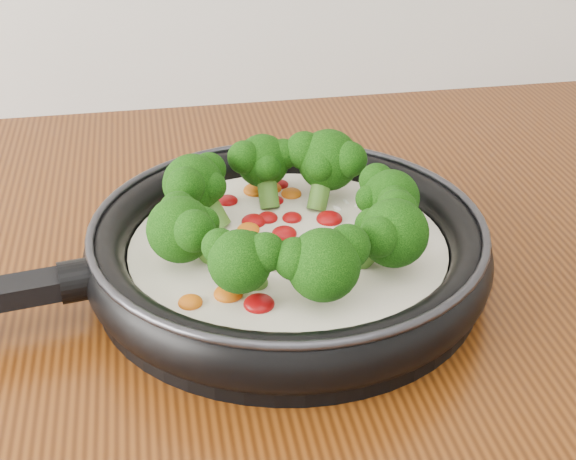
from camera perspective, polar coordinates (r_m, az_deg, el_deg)
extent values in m
cylinder|color=black|center=(0.71, 0.00, -3.03)|extent=(0.38, 0.38, 0.01)
torus|color=black|center=(0.70, 0.00, -1.27)|extent=(0.40, 0.40, 0.04)
torus|color=#2D2D33|center=(0.69, 0.00, 0.40)|extent=(0.39, 0.39, 0.01)
cylinder|color=black|center=(0.67, -14.45, -3.42)|extent=(0.04, 0.04, 0.03)
cylinder|color=white|center=(0.70, 0.00, -1.79)|extent=(0.31, 0.31, 0.02)
ellipsoid|color=#960709|center=(0.73, -1.45, 0.85)|extent=(0.02, 0.02, 0.01)
ellipsoid|color=#960709|center=(0.73, -2.43, 0.61)|extent=(0.03, 0.03, 0.01)
ellipsoid|color=#D55E0D|center=(0.78, 0.24, 2.57)|extent=(0.03, 0.03, 0.01)
ellipsoid|color=#960709|center=(0.73, 0.29, 0.86)|extent=(0.02, 0.02, 0.01)
ellipsoid|color=#960709|center=(0.76, -4.25, 2.06)|extent=(0.02, 0.02, 0.01)
ellipsoid|color=#D55E0D|center=(0.79, -1.17, 2.95)|extent=(0.03, 0.03, 0.01)
ellipsoid|color=#960709|center=(0.72, -6.00, 0.15)|extent=(0.03, 0.03, 0.01)
ellipsoid|color=#960709|center=(0.76, -0.87, 2.08)|extent=(0.02, 0.02, 0.01)
ellipsoid|color=#D55E0D|center=(0.63, -6.90, -5.08)|extent=(0.02, 0.02, 0.01)
ellipsoid|color=#960709|center=(0.62, -2.06, -5.23)|extent=(0.03, 0.03, 0.01)
ellipsoid|color=#960709|center=(0.70, 8.52, -1.05)|extent=(0.03, 0.03, 0.01)
ellipsoid|color=#D55E0D|center=(0.78, -2.31, 2.80)|extent=(0.03, 0.03, 0.01)
ellipsoid|color=#960709|center=(0.71, -0.26, -0.26)|extent=(0.02, 0.02, 0.01)
ellipsoid|color=#960709|center=(0.67, -1.10, -2.06)|extent=(0.02, 0.02, 0.01)
ellipsoid|color=#D55E0D|center=(0.66, -3.67, -3.02)|extent=(0.02, 0.02, 0.01)
ellipsoid|color=#960709|center=(0.73, 2.93, 0.79)|extent=(0.03, 0.03, 0.01)
ellipsoid|color=#960709|center=(0.69, -2.30, -1.46)|extent=(0.02, 0.02, 0.01)
ellipsoid|color=#D55E0D|center=(0.72, -2.81, 0.03)|extent=(0.03, 0.03, 0.01)
ellipsoid|color=#960709|center=(0.68, 4.70, -1.81)|extent=(0.03, 0.03, 0.01)
ellipsoid|color=#960709|center=(0.68, 5.28, -1.75)|extent=(0.03, 0.03, 0.01)
ellipsoid|color=#D55E0D|center=(0.63, -4.22, -4.50)|extent=(0.03, 0.03, 0.01)
ellipsoid|color=#960709|center=(0.70, 1.71, -0.84)|extent=(0.03, 0.03, 0.01)
ellipsoid|color=#960709|center=(0.79, -0.54, 3.22)|extent=(0.02, 0.02, 0.01)
ellipsoid|color=white|center=(0.78, 2.76, 2.52)|extent=(0.01, 0.01, 0.00)
ellipsoid|color=white|center=(0.70, -2.36, -1.05)|extent=(0.01, 0.01, 0.00)
ellipsoid|color=white|center=(0.62, -1.90, -5.36)|extent=(0.01, 0.01, 0.00)
ellipsoid|color=white|center=(0.70, -2.33, -0.43)|extent=(0.01, 0.01, 0.00)
ellipsoid|color=white|center=(0.72, 4.68, -0.06)|extent=(0.01, 0.01, 0.00)
ellipsoid|color=white|center=(0.65, -3.21, -3.86)|extent=(0.01, 0.01, 0.00)
ellipsoid|color=white|center=(0.70, 0.17, -0.99)|extent=(0.01, 0.01, 0.00)
ellipsoid|color=white|center=(0.69, -0.61, -1.33)|extent=(0.01, 0.01, 0.00)
ellipsoid|color=white|center=(0.68, -5.54, -1.78)|extent=(0.01, 0.01, 0.00)
ellipsoid|color=white|center=(0.76, 5.08, 1.73)|extent=(0.01, 0.01, 0.00)
ellipsoid|color=white|center=(0.75, 3.46, 1.55)|extent=(0.01, 0.01, 0.00)
ellipsoid|color=white|center=(0.69, -2.08, -1.09)|extent=(0.01, 0.01, 0.00)
ellipsoid|color=white|center=(0.68, 2.78, -1.88)|extent=(0.01, 0.01, 0.00)
ellipsoid|color=white|center=(0.70, -4.70, -0.98)|extent=(0.01, 0.01, 0.00)
ellipsoid|color=white|center=(0.77, 4.11, 1.98)|extent=(0.01, 0.01, 0.00)
ellipsoid|color=white|center=(0.75, 7.21, 1.52)|extent=(0.01, 0.00, 0.00)
ellipsoid|color=white|center=(0.66, -0.93, -2.65)|extent=(0.01, 0.01, 0.00)
ellipsoid|color=white|center=(0.70, -0.90, -0.83)|extent=(0.01, 0.01, 0.00)
ellipsoid|color=white|center=(0.70, 1.06, -0.72)|extent=(0.01, 0.01, 0.00)
ellipsoid|color=white|center=(0.72, -4.88, 0.11)|extent=(0.01, 0.01, 0.00)
cylinder|color=#53862B|center=(0.71, 5.86, 0.78)|extent=(0.03, 0.02, 0.04)
sphere|color=black|center=(0.71, 7.24, 2.23)|extent=(0.06, 0.06, 0.05)
sphere|color=black|center=(0.72, 6.27, 3.46)|extent=(0.04, 0.04, 0.03)
sphere|color=black|center=(0.69, 7.51, 1.94)|extent=(0.03, 0.03, 0.03)
sphere|color=black|center=(0.70, 5.79, 2.20)|extent=(0.03, 0.03, 0.03)
cylinder|color=#53862B|center=(0.75, 2.31, 2.92)|extent=(0.04, 0.04, 0.04)
sphere|color=black|center=(0.76, 2.86, 4.95)|extent=(0.07, 0.07, 0.06)
sphere|color=black|center=(0.76, 1.16, 5.62)|extent=(0.04, 0.04, 0.04)
sphere|color=black|center=(0.74, 4.32, 4.98)|extent=(0.04, 0.04, 0.03)
sphere|color=black|center=(0.74, 2.34, 4.52)|extent=(0.03, 0.03, 0.03)
cylinder|color=#53862B|center=(0.75, -1.45, 2.95)|extent=(0.02, 0.04, 0.04)
sphere|color=black|center=(0.76, -1.79, 4.90)|extent=(0.06, 0.06, 0.05)
sphere|color=black|center=(0.75, -3.10, 5.13)|extent=(0.04, 0.04, 0.03)
sphere|color=black|center=(0.76, -0.33, 5.36)|extent=(0.03, 0.03, 0.03)
sphere|color=black|center=(0.74, -1.46, 4.44)|extent=(0.03, 0.03, 0.03)
cylinder|color=#53862B|center=(0.72, -5.39, 1.52)|extent=(0.04, 0.04, 0.04)
sphere|color=black|center=(0.72, -6.71, 3.24)|extent=(0.06, 0.06, 0.05)
sphere|color=black|center=(0.70, -7.21, 3.09)|extent=(0.04, 0.04, 0.03)
sphere|color=black|center=(0.73, -5.60, 4.26)|extent=(0.04, 0.04, 0.03)
sphere|color=black|center=(0.71, -5.42, 3.08)|extent=(0.03, 0.03, 0.03)
cylinder|color=#53862B|center=(0.67, -6.03, -1.10)|extent=(0.04, 0.02, 0.04)
sphere|color=black|center=(0.66, -7.61, 0.03)|extent=(0.06, 0.06, 0.05)
sphere|color=black|center=(0.64, -6.64, -0.06)|extent=(0.04, 0.04, 0.03)
sphere|color=black|center=(0.67, -7.74, 1.39)|extent=(0.04, 0.04, 0.03)
sphere|color=black|center=(0.66, -6.01, 0.50)|extent=(0.03, 0.03, 0.03)
cylinder|color=#53862B|center=(0.63, -2.62, -3.01)|extent=(0.03, 0.04, 0.04)
sphere|color=black|center=(0.60, -3.41, -2.23)|extent=(0.06, 0.06, 0.05)
sphere|color=black|center=(0.60, -1.59, -1.58)|extent=(0.03, 0.03, 0.03)
sphere|color=black|center=(0.61, -4.82, -1.17)|extent=(0.03, 0.03, 0.03)
sphere|color=black|center=(0.62, -2.67, -1.17)|extent=(0.03, 0.03, 0.02)
cylinder|color=#53862B|center=(0.63, 1.94, -3.17)|extent=(0.02, 0.04, 0.04)
sphere|color=black|center=(0.60, 2.52, -2.48)|extent=(0.06, 0.06, 0.06)
sphere|color=black|center=(0.61, 4.22, -1.19)|extent=(0.04, 0.04, 0.03)
sphere|color=black|center=(0.59, 0.49, -2.05)|extent=(0.04, 0.04, 0.03)
sphere|color=black|center=(0.61, 1.96, -1.38)|extent=(0.03, 0.03, 0.03)
cylinder|color=#53862B|center=(0.66, 5.86, -1.37)|extent=(0.04, 0.04, 0.04)
sphere|color=black|center=(0.64, 7.48, -0.22)|extent=(0.06, 0.06, 0.06)
sphere|color=black|center=(0.66, 7.68, 1.36)|extent=(0.04, 0.04, 0.03)
sphere|color=black|center=(0.63, 6.46, -0.47)|extent=(0.04, 0.04, 0.03)
sphere|color=black|center=(0.65, 5.92, 0.35)|extent=(0.03, 0.03, 0.03)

